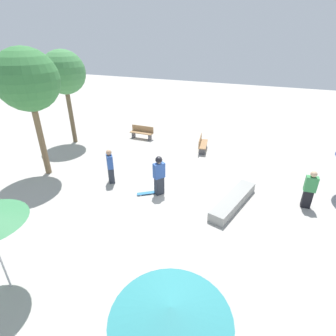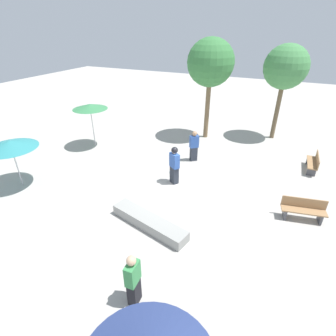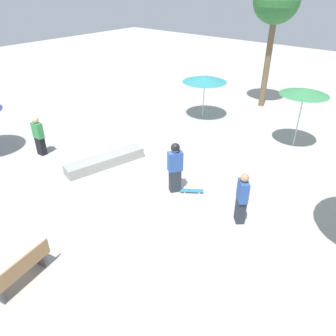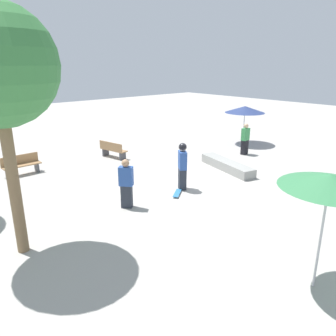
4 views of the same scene
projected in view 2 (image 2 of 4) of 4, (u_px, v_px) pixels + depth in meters
ground_plane at (180, 197)px, 11.35m from camera, size 60.00×60.00×0.00m
skater_main at (174, 164)px, 11.92m from camera, size 0.49×0.55×1.83m
skateboard at (173, 175)px, 12.89m from camera, size 0.76×0.64×0.07m
concrete_ledge at (149, 222)px, 9.60m from camera, size 1.41×3.25×0.40m
bench_near at (303, 210)px, 9.89m from camera, size 0.73×1.65×0.85m
bench_far at (313, 163)px, 13.22m from camera, size 1.61×0.46×0.85m
shade_umbrella_green at (90, 107)px, 14.91m from camera, size 1.98×1.98×2.60m
shade_umbrella_teal at (10, 144)px, 11.20m from camera, size 2.23×2.23×2.22m
palm_tree_center_right at (211, 63)px, 15.20m from camera, size 2.75×2.75×5.99m
palm_tree_center_left at (286, 68)px, 15.18m from camera, size 2.55×2.55×5.66m
bystander_watching at (194, 146)px, 14.00m from camera, size 0.50×0.51×1.68m
bystander_far at (133, 280)px, 6.70m from camera, size 0.47×0.28×1.66m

